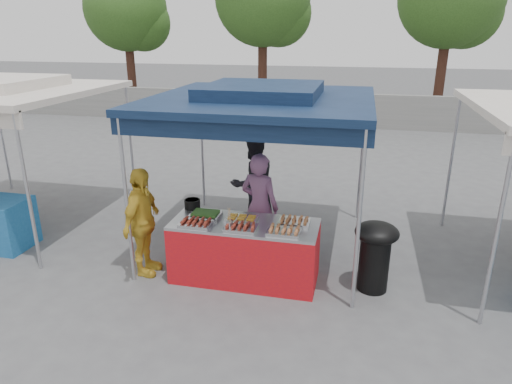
% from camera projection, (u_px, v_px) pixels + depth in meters
% --- Properties ---
extents(ground_plane, '(80.00, 80.00, 0.00)m').
position_uv_depth(ground_plane, '(247.00, 274.00, 6.55)').
color(ground_plane, '#535456').
extents(back_wall, '(40.00, 0.25, 1.20)m').
position_uv_depth(back_wall, '(320.00, 110.00, 16.45)').
color(back_wall, slate).
rests_on(back_wall, ground_plane).
extents(main_canopy, '(3.20, 3.20, 2.57)m').
position_uv_depth(main_canopy, '(262.00, 99.00, 6.64)').
color(main_canopy, '#AEAFB5').
rests_on(main_canopy, ground_plane).
extents(tree_0, '(3.46, 3.39, 5.82)m').
position_uv_depth(tree_0, '(130.00, 13.00, 18.84)').
color(tree_0, '#3C2017').
rests_on(tree_0, ground_plane).
extents(tree_1, '(3.71, 3.69, 6.34)m').
position_uv_depth(tree_1, '(267.00, 2.00, 17.50)').
color(tree_1, '#3C2017').
rests_on(tree_1, ground_plane).
extents(tree_2, '(3.69, 3.67, 6.30)m').
position_uv_depth(tree_2, '(455.00, 0.00, 16.14)').
color(tree_2, '#3C2017').
rests_on(tree_2, ground_plane).
extents(vendor_table, '(2.00, 0.80, 0.85)m').
position_uv_depth(vendor_table, '(245.00, 251.00, 6.31)').
color(vendor_table, '#B41017').
rests_on(vendor_table, ground_plane).
extents(food_tray_fl, '(0.42, 0.30, 0.07)m').
position_uv_depth(food_tray_fl, '(196.00, 223.00, 6.07)').
color(food_tray_fl, '#BABABF').
rests_on(food_tray_fl, vendor_table).
extents(food_tray_fm, '(0.42, 0.30, 0.07)m').
position_uv_depth(food_tray_fm, '(241.00, 228.00, 5.94)').
color(food_tray_fm, '#BABABF').
rests_on(food_tray_fm, vendor_table).
extents(food_tray_fr, '(0.42, 0.30, 0.07)m').
position_uv_depth(food_tray_fr, '(284.00, 231.00, 5.83)').
color(food_tray_fr, '#BABABF').
rests_on(food_tray_fr, vendor_table).
extents(food_tray_bl, '(0.42, 0.30, 0.07)m').
position_uv_depth(food_tray_bl, '(205.00, 214.00, 6.36)').
color(food_tray_bl, '#BABABF').
rests_on(food_tray_bl, vendor_table).
extents(food_tray_bm, '(0.42, 0.30, 0.07)m').
position_uv_depth(food_tray_bm, '(242.00, 219.00, 6.22)').
color(food_tray_bm, '#BABABF').
rests_on(food_tray_bm, vendor_table).
extents(food_tray_br, '(0.42, 0.30, 0.07)m').
position_uv_depth(food_tray_br, '(294.00, 222.00, 6.12)').
color(food_tray_br, '#BABABF').
rests_on(food_tray_br, vendor_table).
extents(cooking_pot, '(0.23, 0.23, 0.13)m').
position_uv_depth(cooking_pot, '(192.00, 204.00, 6.65)').
color(cooking_pot, black).
rests_on(cooking_pot, vendor_table).
extents(skewer_cup, '(0.08, 0.08, 0.11)m').
position_uv_depth(skewer_cup, '(229.00, 225.00, 5.97)').
color(skewer_cup, '#AEAFB5').
rests_on(skewer_cup, vendor_table).
extents(wok_burner, '(0.58, 0.58, 0.97)m').
position_uv_depth(wok_burner, '(375.00, 251.00, 6.00)').
color(wok_burner, black).
rests_on(wok_burner, ground_plane).
extents(crate_left, '(0.49, 0.34, 0.30)m').
position_uv_depth(crate_left, '(232.00, 243.00, 7.18)').
color(crate_left, '#123B97').
rests_on(crate_left, ground_plane).
extents(crate_right, '(0.53, 0.37, 0.32)m').
position_uv_depth(crate_right, '(268.00, 250.00, 6.91)').
color(crate_right, '#123B97').
rests_on(crate_right, ground_plane).
extents(crate_stacked, '(0.51, 0.36, 0.30)m').
position_uv_depth(crate_stacked, '(268.00, 232.00, 6.80)').
color(crate_stacked, '#123B97').
rests_on(crate_stacked, crate_right).
extents(vendor_woman, '(0.68, 0.54, 1.65)m').
position_uv_depth(vendor_woman, '(260.00, 207.00, 6.80)').
color(vendor_woman, '#805178').
rests_on(vendor_woman, ground_plane).
extents(helper_man, '(1.04, 1.03, 1.70)m').
position_uv_depth(helper_man, '(253.00, 183.00, 7.76)').
color(helper_man, black).
rests_on(helper_man, ground_plane).
extents(customer_person, '(0.40, 0.93, 1.57)m').
position_uv_depth(customer_person, '(142.00, 223.00, 6.34)').
color(customer_person, gold).
rests_on(customer_person, ground_plane).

